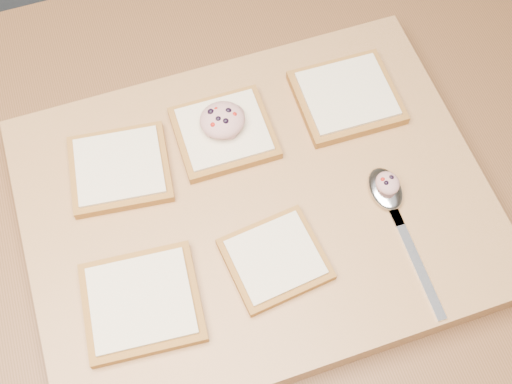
{
  "coord_description": "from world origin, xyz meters",
  "views": [
    {
      "loc": [
        -0.25,
        -0.36,
        1.65
      ],
      "look_at": [
        -0.14,
        -0.04,
        0.97
      ],
      "focal_mm": 45.0,
      "sensor_mm": 36.0,
      "label": 1
    }
  ],
  "objects_px": {
    "cutting_board": "(256,207)",
    "tuna_salad_dollop": "(222,120)",
    "bread_far_center": "(224,132)",
    "spoon": "(390,199)"
  },
  "relations": [
    {
      "from": "cutting_board",
      "to": "tuna_salad_dollop",
      "type": "relative_size",
      "value": 9.78
    },
    {
      "from": "bread_far_center",
      "to": "tuna_salad_dollop",
      "type": "bearing_deg",
      "value": 86.82
    },
    {
      "from": "cutting_board",
      "to": "tuna_salad_dollop",
      "type": "distance_m",
      "value": 0.12
    },
    {
      "from": "cutting_board",
      "to": "spoon",
      "type": "distance_m",
      "value": 0.16
    },
    {
      "from": "tuna_salad_dollop",
      "to": "spoon",
      "type": "relative_size",
      "value": 0.29
    },
    {
      "from": "cutting_board",
      "to": "bread_far_center",
      "type": "xyz_separation_m",
      "value": [
        -0.01,
        0.1,
        0.03
      ]
    },
    {
      "from": "cutting_board",
      "to": "bread_far_center",
      "type": "height_order",
      "value": "bread_far_center"
    },
    {
      "from": "spoon",
      "to": "bread_far_center",
      "type": "bearing_deg",
      "value": 136.72
    },
    {
      "from": "spoon",
      "to": "cutting_board",
      "type": "bearing_deg",
      "value": 160.65
    },
    {
      "from": "bread_far_center",
      "to": "spoon",
      "type": "bearing_deg",
      "value": -43.28
    }
  ]
}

